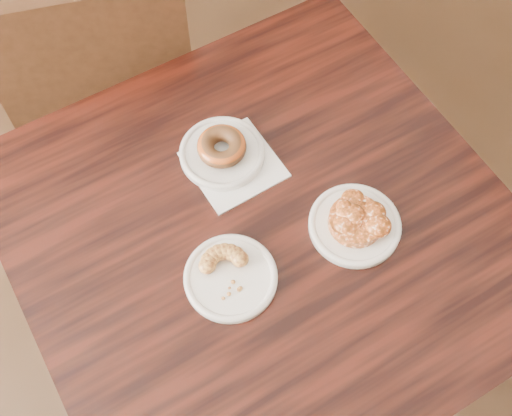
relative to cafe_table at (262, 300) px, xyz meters
name	(u,v)px	position (x,y,z in m)	size (l,w,h in m)	color
floor	(312,280)	(0.22, 0.12, -0.38)	(5.00, 5.00, 0.00)	black
cafe_table	(262,300)	(0.00, 0.00, 0.00)	(0.85, 0.85, 0.75)	black
chair_far	(106,76)	(-0.15, 0.70, 0.08)	(0.46, 0.46, 0.90)	black
napkin	(234,164)	(0.00, 0.14, 0.38)	(0.16, 0.16, 0.00)	white
plate_donut	(222,153)	(-0.01, 0.17, 0.38)	(0.16, 0.16, 0.01)	silver
plate_cruller	(231,278)	(-0.09, -0.07, 0.38)	(0.16, 0.16, 0.01)	white
plate_fritter	(355,225)	(0.15, -0.06, 0.38)	(0.16, 0.16, 0.01)	white
glazed_donut	(222,146)	(-0.01, 0.17, 0.41)	(0.09, 0.09, 0.03)	brown
apple_fritter	(356,220)	(0.15, -0.06, 0.40)	(0.14, 0.14, 0.03)	#4A2108
cruller_fragment	(230,273)	(-0.09, -0.07, 0.40)	(0.10, 0.10, 0.03)	#622F13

